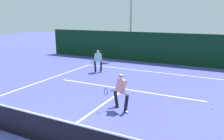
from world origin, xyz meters
TOP-DOWN VIEW (x-y plane):
  - court_line_baseline_far at (0.00, 10.75)m, footprint 10.45×0.10m
  - court_line_service at (0.00, 6.20)m, footprint 8.52×0.10m
  - court_line_centre at (0.00, 3.20)m, footprint 0.10×6.40m
  - tennis_net at (0.00, 0.00)m, footprint 11.45×0.09m
  - player_near at (0.96, 3.54)m, footprint 1.14×0.80m
  - player_far at (-3.26, 8.89)m, footprint 0.69×0.93m
  - tennis_ball at (4.48, 5.41)m, footprint 0.07×0.07m
  - back_fence_windscreen at (0.00, 14.10)m, footprint 22.99×0.12m
  - light_pole at (-3.39, 15.32)m, footprint 0.55×0.44m

SIDE VIEW (x-z plane):
  - court_line_baseline_far at x=0.00m, z-range 0.00..0.01m
  - court_line_service at x=0.00m, z-range 0.00..0.01m
  - court_line_centre at x=0.00m, z-range 0.00..0.01m
  - tennis_ball at x=4.48m, z-range 0.00..0.07m
  - tennis_net at x=0.00m, z-range -0.03..1.06m
  - player_far at x=-3.26m, z-range 0.08..1.66m
  - player_near at x=0.96m, z-range 0.08..1.67m
  - back_fence_windscreen at x=0.00m, z-range 0.00..2.61m
  - light_pole at x=-3.39m, z-range 0.84..8.22m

